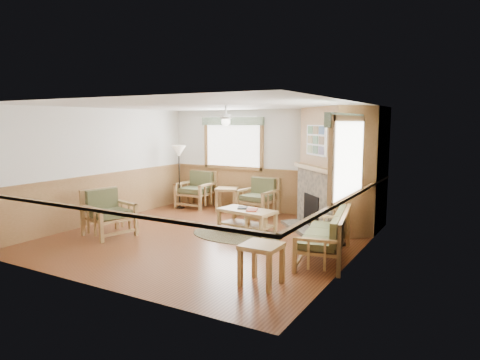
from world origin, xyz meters
The scene contains 24 objects.
floor centered at (0.00, 0.00, -0.01)m, with size 6.00×6.00×0.01m, color brown.
ceiling centered at (0.00, 0.00, 2.70)m, with size 6.00×6.00×0.01m, color white.
wall_back centered at (0.00, 3.00, 1.35)m, with size 6.00×0.02×2.70m, color white.
wall_front centered at (0.00, -3.00, 1.35)m, with size 6.00×0.02×2.70m, color white.
wall_left centered at (-3.00, 0.00, 1.35)m, with size 0.02×6.00×2.70m, color white.
wall_right centered at (3.00, 0.00, 1.35)m, with size 0.02×6.00×2.70m, color white.
wainscot centered at (0.00, 0.00, 0.55)m, with size 6.00×6.00×1.10m, color olive, non-canonical shape.
fireplace centered at (2.05, 2.05, 1.35)m, with size 2.20×2.20×2.70m, color olive, non-canonical shape.
window_back centered at (-1.10, 2.96, 2.53)m, with size 1.90×0.16×1.50m, color white, non-canonical shape.
window_right centered at (2.96, -0.20, 2.53)m, with size 0.16×1.90×1.50m, color white, non-canonical shape.
ceiling_fan centered at (0.30, 0.30, 2.66)m, with size 1.24×1.24×0.36m, color white, non-canonical shape.
sofa centered at (2.55, -0.11, 0.42)m, with size 0.74×1.81×0.83m, color #A27E4B, non-canonical shape.
armchair_back_left centered at (-2.08, 2.55, 0.50)m, with size 0.89×0.89×0.99m, color #A27E4B, non-canonical shape.
armchair_back_right centered at (-0.07, 2.45, 0.47)m, with size 0.84×0.84×0.95m, color #A27E4B, non-canonical shape.
armchair_left centered at (-1.87, -0.86, 0.48)m, with size 0.86×0.86×0.97m, color #A27E4B, non-canonical shape.
coffee_table centered at (0.48, 0.86, 0.25)m, with size 1.23×0.61×0.49m, color #A27E4B, non-canonical shape.
end_table_chairs centered at (-1.06, 2.55, 0.31)m, with size 0.56×0.53×0.62m, color #A27E4B, non-canonical shape.
end_table_sofa centered at (2.15, -1.74, 0.31)m, with size 0.55×0.53×0.62m, color #A27E4B, non-canonical shape.
footstool centered at (0.73, 0.83, 0.20)m, with size 0.47×0.47×0.41m, color #A27E4B, non-canonical shape.
braided_rug centered at (0.43, 0.48, 0.01)m, with size 1.99×1.99×0.01m, color brown.
floor_lamp_left centered at (-2.39, 2.21, 0.88)m, with size 0.40×0.40×1.75m, color black, non-canonical shape.
floor_lamp_right centered at (2.51, 0.86, 0.92)m, with size 0.42×0.42×1.85m, color black, non-canonical shape.
book_red centered at (0.63, 0.81, 0.52)m, with size 0.22×0.30×0.03m, color maroon.
book_dark centered at (0.33, 0.93, 0.52)m, with size 0.20×0.27×0.03m, color black.
Camera 1 is at (4.85, -7.12, 2.36)m, focal length 32.00 mm.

